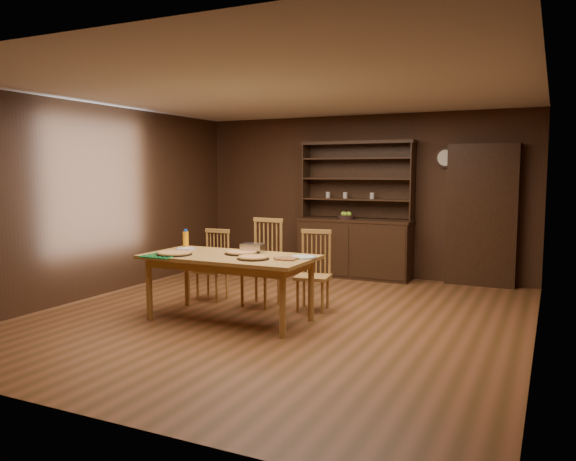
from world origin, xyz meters
The scene contains 20 objects.
floor centered at (0.00, 0.00, 0.00)m, with size 6.00×6.00×0.00m, color brown.
room_shell centered at (0.00, 0.00, 1.58)m, with size 6.00×6.00×6.00m.
china_hutch centered at (0.00, 2.75, 0.60)m, with size 1.84×0.52×2.17m.
doorway centered at (1.90, 2.90, 1.05)m, with size 1.00×0.18×2.10m, color black.
wall_clock centered at (1.35, 2.96, 1.90)m, with size 0.30×0.05×0.30m.
dining_table centered at (-0.44, -0.38, 0.67)m, with size 1.94×0.97×0.75m.
chair_left centered at (-1.20, 0.48, 0.49)m, with size 0.39×0.38×0.93m.
chair_center centered at (-0.44, 0.46, 0.59)m, with size 0.48×0.47×1.10m.
chair_right centered at (0.23, 0.52, 0.52)m, with size 0.45×0.44×0.98m.
pizza_left centered at (-1.02, -0.63, 0.77)m, with size 0.41×0.41×0.04m.
pizza_right centered at (-0.05, -0.52, 0.77)m, with size 0.35×0.35×0.04m.
pizza_center centered at (-0.36, -0.25, 0.77)m, with size 0.39×0.39×0.04m.
cooling_rack centered at (-1.09, -0.76, 0.76)m, with size 0.35×0.35×0.02m, color #0C9D49, non-canonical shape.
plate_left centered at (-1.17, -0.19, 0.76)m, with size 0.24×0.24×0.02m.
plate_right centered at (0.39, -0.19, 0.76)m, with size 0.28×0.28×0.02m.
foil_dish centered at (-0.31, -0.06, 0.80)m, with size 0.26×0.19×0.10m, color silver.
juice_bottle centered at (-1.26, -0.07, 0.86)m, with size 0.07×0.07×0.23m.
pot_holder_a centered at (0.29, -0.38, 0.76)m, with size 0.21×0.21×0.02m, color red.
pot_holder_b centered at (0.27, -0.36, 0.76)m, with size 0.21×0.21×0.02m, color red.
fruit_bowl centered at (-0.13, 2.69, 0.98)m, with size 0.28×0.28×0.12m.
Camera 1 is at (2.87, -5.77, 1.69)m, focal length 35.00 mm.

